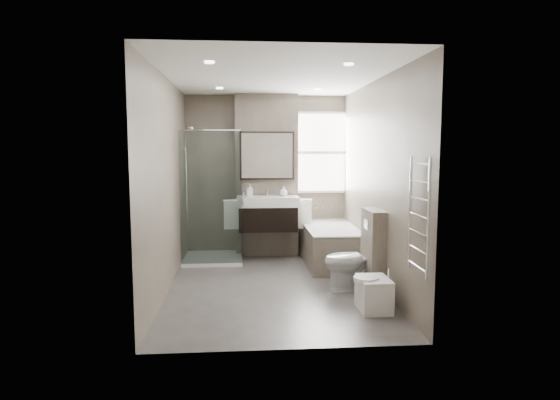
{
  "coord_description": "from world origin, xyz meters",
  "views": [
    {
      "loc": [
        -0.37,
        -5.78,
        1.74
      ],
      "look_at": [
        0.09,
        0.15,
        1.08
      ],
      "focal_mm": 30.0,
      "sensor_mm": 36.0,
      "label": 1
    }
  ],
  "objects": [
    {
      "name": "mirror_cabinet",
      "position": [
        0.0,
        1.61,
        1.63
      ],
      "size": [
        0.86,
        0.08,
        0.76
      ],
      "color": "black",
      "rests_on": "vanity_pier"
    },
    {
      "name": "towel_radiator",
      "position": [
        1.25,
        -1.6,
        1.12
      ],
      "size": [
        0.03,
        0.49,
        1.1
      ],
      "color": "silver",
      "rests_on": "room"
    },
    {
      "name": "shower_enclosure",
      "position": [
        -0.75,
        1.35,
        0.49
      ],
      "size": [
        0.9,
        0.9,
        2.0
      ],
      "color": "white",
      "rests_on": "ground"
    },
    {
      "name": "soap_bottle_a",
      "position": [
        -0.28,
        1.41,
        1.1
      ],
      "size": [
        0.09,
        0.09,
        0.2
      ],
      "primitive_type": "imported",
      "color": "white",
      "rests_on": "vanity"
    },
    {
      "name": "window",
      "position": [
        0.9,
        1.88,
        1.68
      ],
      "size": [
        0.98,
        0.06,
        1.33
      ],
      "color": "white",
      "rests_on": "room"
    },
    {
      "name": "towel_left",
      "position": [
        -0.56,
        1.4,
        0.72
      ],
      "size": [
        0.24,
        0.06,
        0.44
      ],
      "primitive_type": "cube",
      "color": "white",
      "rests_on": "vanity_pier"
    },
    {
      "name": "room",
      "position": [
        0.0,
        0.0,
        1.3
      ],
      "size": [
        2.7,
        3.9,
        2.7
      ],
      "color": "#4C4946",
      "rests_on": "ground"
    },
    {
      "name": "bidet",
      "position": [
        1.01,
        -0.98,
        0.19
      ],
      "size": [
        0.39,
        0.44,
        0.47
      ],
      "color": "white",
      "rests_on": "ground"
    },
    {
      "name": "soap_bottle_b",
      "position": [
        0.25,
        1.52,
        1.08
      ],
      "size": [
        0.12,
        0.12,
        0.15
      ],
      "primitive_type": "imported",
      "color": "white",
      "rests_on": "vanity"
    },
    {
      "name": "vanity",
      "position": [
        0.0,
        1.43,
        0.74
      ],
      "size": [
        0.95,
        0.47,
        0.66
      ],
      "color": "black",
      "rests_on": "vanity_pier"
    },
    {
      "name": "vanity_pier",
      "position": [
        0.0,
        1.77,
        1.3
      ],
      "size": [
        1.0,
        0.25,
        2.6
      ],
      "primitive_type": "cube",
      "color": "#665C50",
      "rests_on": "ground"
    },
    {
      "name": "cistern_box",
      "position": [
        1.21,
        -0.25,
        0.5
      ],
      "size": [
        0.19,
        0.55,
        1.0
      ],
      "color": "#665C50",
      "rests_on": "ground"
    },
    {
      "name": "towel_right",
      "position": [
        0.56,
        1.4,
        0.72
      ],
      "size": [
        0.24,
        0.06,
        0.44
      ],
      "primitive_type": "cube",
      "color": "white",
      "rests_on": "vanity_pier"
    },
    {
      "name": "bathtub",
      "position": [
        0.92,
        1.1,
        0.32
      ],
      "size": [
        0.75,
        1.6,
        0.57
      ],
      "color": "#665C50",
      "rests_on": "ground"
    },
    {
      "name": "toilet",
      "position": [
        0.97,
        -0.21,
        0.37
      ],
      "size": [
        0.77,
        0.5,
        0.73
      ],
      "primitive_type": "imported",
      "rotation": [
        0.0,
        0.0,
        -1.44
      ],
      "color": "white",
      "rests_on": "ground"
    }
  ]
}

